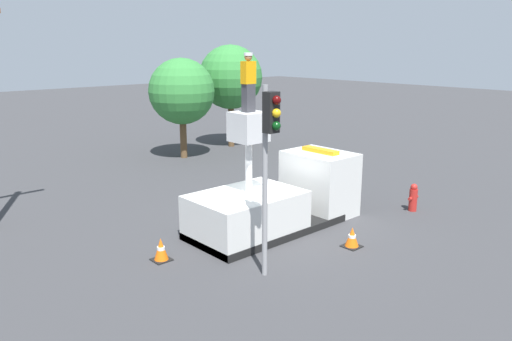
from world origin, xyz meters
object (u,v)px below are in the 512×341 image
at_px(worker, 248,82).
at_px(traffic_cone_rear, 161,250).
at_px(fire_hydrant, 413,198).
at_px(tree_left_bg, 182,92).
at_px(traffic_light_pole, 269,145).
at_px(tree_right_bg, 231,77).
at_px(bucket_truck, 278,201).
at_px(traffic_cone_curbside, 352,238).

xyz_separation_m(worker, traffic_cone_rear, (-3.09, 0.25, -4.55)).
height_order(fire_hydrant, traffic_cone_rear, fire_hydrant).
bearing_deg(traffic_cone_rear, tree_left_bg, 53.20).
xyz_separation_m(worker, traffic_light_pole, (-1.53, -2.52, -1.31)).
distance_m(worker, fire_hydrant, 7.83).
distance_m(traffic_cone_rear, tree_right_bg, 16.99).
relative_size(worker, fire_hydrant, 1.69).
xyz_separation_m(tree_left_bg, tree_right_bg, (3.91, 0.72, 0.54)).
xyz_separation_m(traffic_cone_rear, tree_left_bg, (8.04, 10.75, 3.25)).
bearing_deg(traffic_cone_rear, worker, -4.62).
xyz_separation_m(bucket_truck, traffic_light_pole, (-2.85, -2.52, 2.65)).
distance_m(worker, tree_left_bg, 12.13).
relative_size(worker, tree_right_bg, 0.29).
bearing_deg(fire_hydrant, traffic_light_pole, -177.39).
bearing_deg(worker, tree_right_bg, 52.90).
distance_m(traffic_light_pole, tree_left_bg, 15.00).
relative_size(fire_hydrant, traffic_cone_rear, 1.56).
height_order(bucket_truck, worker, worker).
xyz_separation_m(traffic_light_pole, traffic_cone_rear, (-1.56, 2.77, -3.24)).
height_order(worker, traffic_cone_rear, worker).
distance_m(bucket_truck, tree_left_bg, 11.88).
bearing_deg(bucket_truck, traffic_cone_curbside, -81.84).
relative_size(fire_hydrant, tree_right_bg, 0.17).
bearing_deg(traffic_cone_curbside, worker, 121.74).
distance_m(bucket_truck, traffic_light_pole, 4.64).
bearing_deg(traffic_cone_curbside, fire_hydrant, 7.74).
height_order(traffic_cone_rear, tree_right_bg, tree_right_bg).
xyz_separation_m(fire_hydrant, traffic_cone_curbside, (-4.41, -0.60, -0.21)).
xyz_separation_m(bucket_truck, traffic_cone_curbside, (0.40, -2.77, -0.61)).
relative_size(traffic_cone_rear, traffic_cone_curbside, 1.07).
height_order(traffic_light_pole, tree_left_bg, tree_left_bg).
relative_size(bucket_truck, tree_left_bg, 1.15).
height_order(bucket_truck, fire_hydrant, bucket_truck).
xyz_separation_m(traffic_cone_curbside, tree_right_bg, (7.14, 14.49, 3.81)).
relative_size(worker, traffic_light_pole, 0.35).
relative_size(worker, traffic_cone_curbside, 2.82).
distance_m(traffic_cone_curbside, tree_right_bg, 16.60).
distance_m(traffic_cone_rear, traffic_cone_curbside, 5.68).
bearing_deg(fire_hydrant, traffic_cone_curbside, -172.26).
height_order(bucket_truck, tree_left_bg, tree_left_bg).
xyz_separation_m(bucket_truck, traffic_cone_rear, (-4.41, 0.25, -0.59)).
bearing_deg(traffic_cone_rear, tree_right_bg, 43.80).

